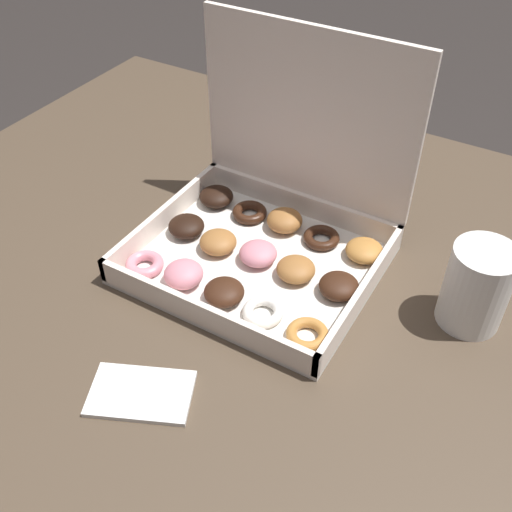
% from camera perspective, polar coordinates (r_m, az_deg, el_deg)
% --- Properties ---
extents(dining_table, '(1.14, 0.98, 0.75)m').
position_cam_1_polar(dining_table, '(0.87, -1.83, -6.31)').
color(dining_table, '#4C3D2D').
rests_on(dining_table, ground_plane).
extents(donut_box, '(0.31, 0.27, 0.28)m').
position_cam_1_polar(donut_box, '(0.81, 1.26, 3.53)').
color(donut_box, silver).
rests_on(donut_box, dining_table).
extents(coffee_mug, '(0.08, 0.08, 0.11)m').
position_cam_1_polar(coffee_mug, '(0.75, 20.31, -2.68)').
color(coffee_mug, white).
rests_on(coffee_mug, dining_table).
extents(paper_napkin, '(0.13, 0.11, 0.01)m').
position_cam_1_polar(paper_napkin, '(0.68, -10.90, -12.73)').
color(paper_napkin, white).
rests_on(paper_napkin, dining_table).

